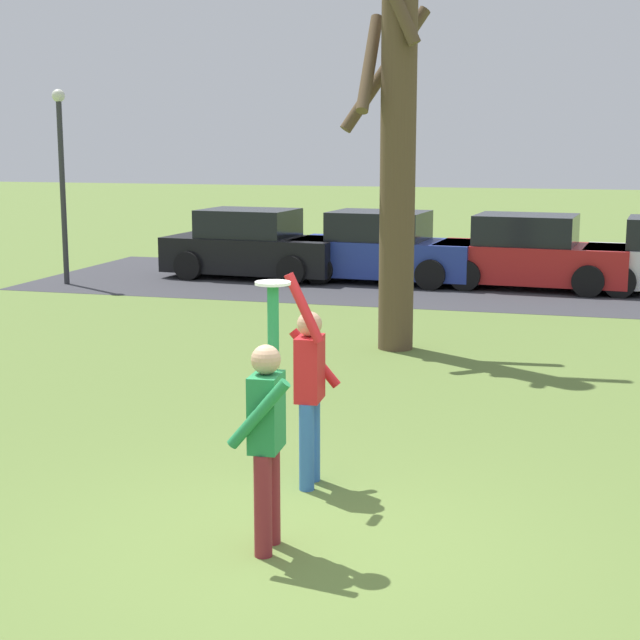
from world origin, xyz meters
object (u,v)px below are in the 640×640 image
(person_catcher, at_px, (267,429))
(lamppost_by_lot, at_px, (62,167))
(parked_car_red, at_px, (530,255))
(parked_car_blue, at_px, (384,250))
(bare_tree_tall, at_px, (396,129))
(person_defender, at_px, (310,383))
(frisbee_disc, at_px, (273,283))
(parked_car_black, at_px, (253,246))

(person_catcher, bearing_deg, lamppost_by_lot, 31.84)
(person_catcher, xyz_separation_m, parked_car_red, (0.99, 14.86, -0.25))
(parked_car_blue, height_order, lamppost_by_lot, lamppost_by_lot)
(bare_tree_tall, bearing_deg, person_defender, -85.52)
(person_catcher, relative_size, bare_tree_tall, 0.28)
(frisbee_disc, bearing_deg, parked_car_black, 110.09)
(person_catcher, height_order, parked_car_red, person_catcher)
(person_defender, xyz_separation_m, parked_car_black, (-5.26, 13.30, -0.25))
(parked_car_black, bearing_deg, frisbee_disc, -65.86)
(frisbee_disc, relative_size, parked_car_red, 0.07)
(person_catcher, distance_m, lamppost_by_lot, 15.62)
(frisbee_disc, xyz_separation_m, bare_tree_tall, (-0.58, 7.61, 1.25))
(lamppost_by_lot, bearing_deg, person_catcher, -54.55)
(parked_car_red, bearing_deg, parked_car_blue, -177.84)
(parked_car_red, height_order, lamppost_by_lot, lamppost_by_lot)
(parked_car_red, relative_size, bare_tree_tall, 0.56)
(parked_car_blue, bearing_deg, frisbee_disc, -77.22)
(person_defender, distance_m, parked_car_blue, 13.63)
(parked_car_blue, relative_size, bare_tree_tall, 0.56)
(parked_car_red, distance_m, bare_tree_tall, 7.66)
(parked_car_black, bearing_deg, parked_car_blue, 6.96)
(person_catcher, bearing_deg, bare_tree_tall, 0.70)
(frisbee_disc, distance_m, parked_car_red, 14.74)
(bare_tree_tall, bearing_deg, frisbee_disc, -85.67)
(parked_car_red, bearing_deg, bare_tree_tall, -98.66)
(parked_car_black, distance_m, parked_car_blue, 3.08)
(person_defender, bearing_deg, parked_car_red, 171.72)
(frisbee_disc, distance_m, bare_tree_tall, 7.73)
(frisbee_disc, height_order, bare_tree_tall, bare_tree_tall)
(parked_car_black, xyz_separation_m, parked_car_blue, (3.07, 0.16, 0.00))
(person_catcher, xyz_separation_m, lamppost_by_lot, (-9.01, 12.66, 1.60))
(person_catcher, relative_size, parked_car_blue, 0.49)
(frisbee_disc, distance_m, parked_car_blue, 14.98)
(parked_car_red, height_order, bare_tree_tall, bare_tree_tall)
(person_catcher, height_order, parked_car_black, person_catcher)
(parked_car_blue, bearing_deg, person_catcher, -77.30)
(parked_car_blue, bearing_deg, parked_car_black, -173.04)
(person_catcher, relative_size, lamppost_by_lot, 0.49)
(person_defender, distance_m, parked_car_red, 13.39)
(bare_tree_tall, bearing_deg, parked_car_red, 77.29)
(frisbee_disc, relative_size, lamppost_by_lot, 0.07)
(person_catcher, distance_m, parked_car_red, 14.90)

